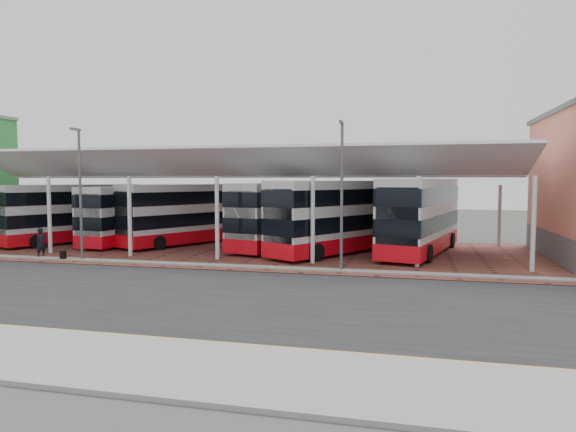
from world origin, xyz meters
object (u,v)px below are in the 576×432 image
Objects in this scene: bus_4 at (338,217)px; pedestrian at (41,243)px; bus_1 at (134,215)px; bus_2 at (187,214)px; bus_3 at (282,215)px; bus_0 at (72,214)px; bus_5 at (421,216)px.

pedestrian is at bearing -129.91° from bus_4.
bus_1 is 4.35m from bus_2.
bus_3 reaches higher than bus_1.
bus_1 is 11.88m from bus_3.
bus_1 is at bearing 9.47° from pedestrian.
bus_2 is 7.55m from bus_3.
bus_5 is at bearing 24.66° from bus_0.
bus_0 reaches higher than pedestrian.
bus_5 reaches higher than bus_4.
bus_5 is (26.62, 0.26, 0.22)m from bus_0.
bus_3 is at bearing -170.77° from bus_5.
bus_2 reaches higher than pedestrian.
bus_1 reaches higher than pedestrian.
bus_4 is 5.52m from bus_5.
bus_4 is at bearing 21.68° from bus_0.
bus_4 is (21.22, -0.89, 0.15)m from bus_0.
bus_3 reaches higher than pedestrian.
bus_5 reaches higher than bus_1.
bus_0 is 8.25m from pedestrian.
bus_4 reaches higher than pedestrian.
bus_5 is 24.67m from pedestrian.
pedestrian is (-1.67, -8.40, -1.25)m from bus_1.
bus_2 is (4.34, 0.32, 0.08)m from bus_1.
bus_0 is at bearing -163.59° from bus_1.
pedestrian is at bearing -95.53° from bus_1.
bus_5 is at bearing 9.48° from bus_3.
bus_1 is 8.65m from pedestrian.
bus_4 is at bearing -154.08° from bus_5.
bus_3 reaches higher than bus_2.
bus_3 is (16.79, 1.05, 0.07)m from bus_0.
bus_5 is (9.83, -0.79, 0.15)m from bus_3.
bus_4 is at bearing -9.64° from bus_3.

